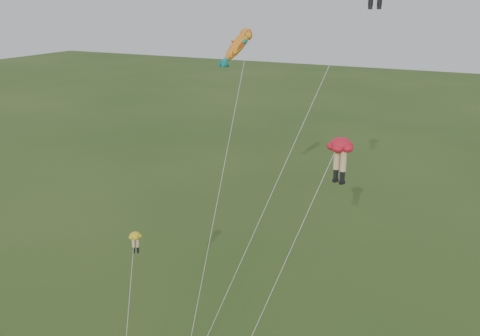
% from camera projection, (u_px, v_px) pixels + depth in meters
% --- Properties ---
extents(legs_kite_red_mid, '(5.13, 8.78, 14.69)m').
position_uv_depth(legs_kite_red_mid, '(339.00, 152.00, 28.70)').
color(legs_kite_red_mid, red).
rests_on(legs_kite_red_mid, ground).
extents(legs_kite_yellow, '(3.67, 6.73, 7.70)m').
position_uv_depth(legs_kite_yellow, '(134.00, 246.00, 33.53)').
color(legs_kite_yellow, yellow).
rests_on(legs_kite_yellow, ground).
extents(fish_kite, '(2.95, 12.47, 20.09)m').
position_uv_depth(fish_kite, '(238.00, 47.00, 35.66)').
color(fish_kite, yellow).
rests_on(fish_kite, ground).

